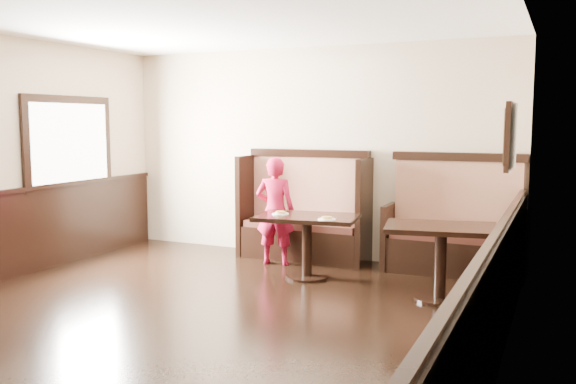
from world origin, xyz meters
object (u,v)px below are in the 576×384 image
Objects in this scene: booth_main at (305,219)px; table_neighbor at (441,244)px; booth_neighbor at (454,234)px; table_main at (307,230)px; child at (275,211)px.

table_neighbor is (2.01, -1.21, 0.05)m from booth_main.
booth_neighbor reaches higher than table_main.
child is at bearing -113.64° from booth_main.
booth_neighbor reaches higher than child.
child is (-2.22, 0.73, 0.11)m from table_neighbor.
booth_main is 0.55m from child.
table_main is 0.91× the size of child.
child reaches higher than table_main.
booth_main is at bearing 106.14° from table_main.
booth_neighbor reaches higher than table_neighbor.
child reaches higher than table_neighbor.
table_main is 1.02× the size of table_neighbor.
table_main is at bearing 132.51° from child.
table_neighbor is 0.89× the size of child.
child is at bearing -167.57° from booth_neighbor.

